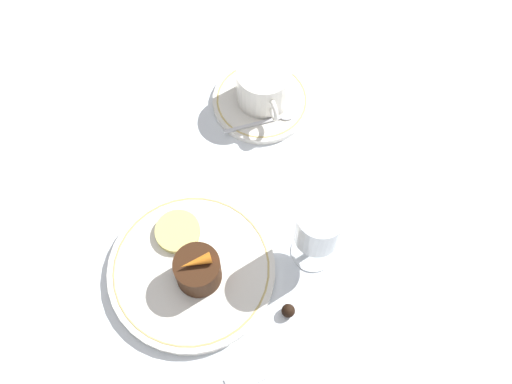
{
  "coord_description": "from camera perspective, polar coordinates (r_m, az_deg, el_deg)",
  "views": [
    {
      "loc": [
        0.28,
        -0.02,
        0.8
      ],
      "look_at": [
        -0.08,
        0.08,
        0.04
      ],
      "focal_mm": 42.0,
      "sensor_mm": 36.0,
      "label": 1
    }
  ],
  "objects": [
    {
      "name": "dinner_plate",
      "position": [
        0.84,
        -6.15,
        -7.34
      ],
      "size": [
        0.23,
        0.23,
        0.01
      ],
      "color": "white",
      "rests_on": "ground_plane"
    },
    {
      "name": "saucer",
      "position": [
        0.96,
        0.53,
        8.68
      ],
      "size": [
        0.16,
        0.16,
        0.01
      ],
      "color": "white",
      "rests_on": "ground_plane"
    },
    {
      "name": "chocolate_truffle",
      "position": [
        0.82,
        3.09,
        -11.23
      ],
      "size": [
        0.02,
        0.02,
        0.02
      ],
      "color": "black",
      "rests_on": "ground_plane"
    },
    {
      "name": "ground_plane",
      "position": [
        0.85,
        -4.02,
        -7.02
      ],
      "size": [
        3.0,
        3.0,
        0.0
      ],
      "primitive_type": "plane",
      "color": "white"
    },
    {
      "name": "wine_glass",
      "position": [
        0.78,
        5.95,
        -3.51
      ],
      "size": [
        0.06,
        0.06,
        0.13
      ],
      "color": "silver",
      "rests_on": "ground_plane"
    },
    {
      "name": "spoon",
      "position": [
        0.93,
        1.05,
        6.77
      ],
      "size": [
        0.02,
        0.11,
        0.0
      ],
      "color": "silver",
      "rests_on": "saucer"
    },
    {
      "name": "carrot_garnish",
      "position": [
        0.77,
        -5.77,
        -6.66
      ],
      "size": [
        0.02,
        0.04,
        0.02
      ],
      "color": "orange",
      "rests_on": "dessert_cake"
    },
    {
      "name": "coffee_cup",
      "position": [
        0.93,
        0.75,
        10.2
      ],
      "size": [
        0.11,
        0.08,
        0.07
      ],
      "color": "white",
      "rests_on": "saucer"
    },
    {
      "name": "pineapple_slice",
      "position": [
        0.85,
        -7.46,
        -3.75
      ],
      "size": [
        0.06,
        0.06,
        0.01
      ],
      "color": "#EFE075",
      "rests_on": "dinner_plate"
    },
    {
      "name": "dessert_cake",
      "position": [
        0.8,
        -5.56,
        -7.43
      ],
      "size": [
        0.06,
        0.06,
        0.05
      ],
      "color": "#381E0F",
      "rests_on": "dinner_plate"
    }
  ]
}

